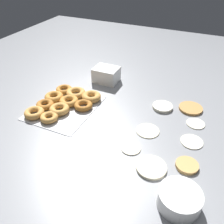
{
  "coord_description": "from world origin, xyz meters",
  "views": [
    {
      "loc": [
        0.85,
        0.24,
        0.7
      ],
      "look_at": [
        0.02,
        -0.14,
        0.04
      ],
      "focal_mm": 38.0,
      "sensor_mm": 36.0,
      "label": 1
    }
  ],
  "objects": [
    {
      "name": "pancake_2",
      "position": [
        0.24,
        0.13,
        0.01
      ],
      "size": [
        0.12,
        0.12,
        0.01
      ],
      "primitive_type": "cylinder",
      "color": "beige",
      "rests_on": "ground_plane"
    },
    {
      "name": "pancake_3",
      "position": [
        -0.22,
        0.2,
        0.01
      ],
      "size": [
        0.12,
        0.12,
        0.01
      ],
      "primitive_type": "cylinder",
      "color": "#B27F42",
      "rests_on": "ground_plane"
    },
    {
      "name": "donut_tray",
      "position": [
        0.02,
        -0.41,
        0.02
      ],
      "size": [
        0.36,
        0.3,
        0.04
      ],
      "color": "silver",
      "rests_on": "ground_plane"
    },
    {
      "name": "pancake_1",
      "position": [
        -0.17,
        0.06,
        0.01
      ],
      "size": [
        0.1,
        0.1,
        0.02
      ],
      "primitive_type": "cylinder",
      "color": "silver",
      "rests_on": "ground_plane"
    },
    {
      "name": "pancake_6",
      "position": [
        0.03,
        0.24,
        0.0
      ],
      "size": [
        0.1,
        0.1,
        0.01
      ],
      "primitive_type": "cylinder",
      "color": "silver",
      "rests_on": "ground_plane"
    },
    {
      "name": "container_stack",
      "position": [
        -0.31,
        -0.32,
        0.04
      ],
      "size": [
        0.12,
        0.14,
        0.09
      ],
      "color": "white",
      "rests_on": "ground_plane"
    },
    {
      "name": "pancake_4",
      "position": [
        0.03,
        0.05,
        0.0
      ],
      "size": [
        0.11,
        0.11,
        0.01
      ],
      "primitive_type": "cylinder",
      "color": "beige",
      "rests_on": "ground_plane"
    },
    {
      "name": "pancake_0",
      "position": [
        -0.11,
        0.24,
        0.0
      ],
      "size": [
        0.09,
        0.09,
        0.01
      ],
      "primitive_type": "cylinder",
      "color": "silver",
      "rests_on": "ground_plane"
    },
    {
      "name": "pancake_7",
      "position": [
        0.17,
        0.02,
        0.0
      ],
      "size": [
        0.08,
        0.08,
        0.01
      ],
      "primitive_type": "cylinder",
      "color": "beige",
      "rests_on": "ground_plane"
    },
    {
      "name": "ground_plane",
      "position": [
        0.0,
        0.0,
        0.0
      ],
      "size": [
        3.0,
        3.0,
        0.0
      ],
      "primitive_type": "plane",
      "color": "gray"
    },
    {
      "name": "batter_bowl",
      "position": [
        0.35,
        0.25,
        0.03
      ],
      "size": [
        0.14,
        0.14,
        0.06
      ],
      "color": "white",
      "rests_on": "ground_plane"
    },
    {
      "name": "pancake_5",
      "position": [
        0.17,
        0.25,
        0.01
      ],
      "size": [
        0.09,
        0.09,
        0.01
      ],
      "primitive_type": "cylinder",
      "color": "tan",
      "rests_on": "ground_plane"
    }
  ]
}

